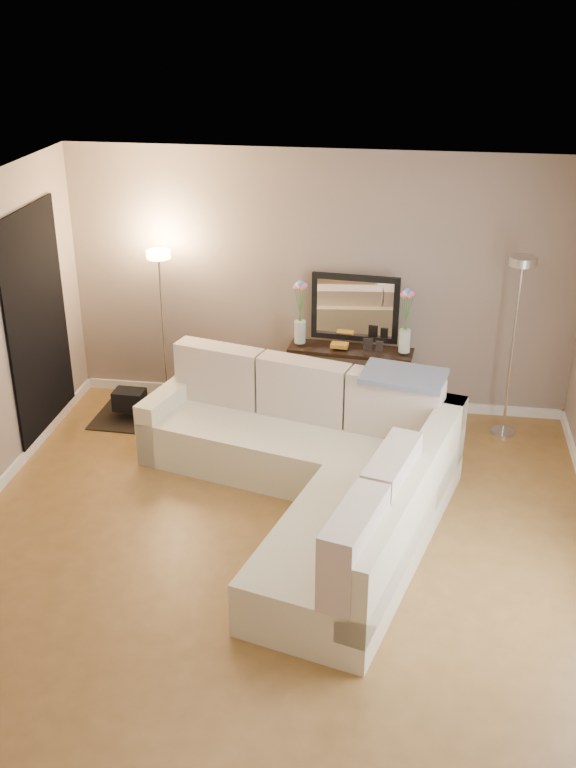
# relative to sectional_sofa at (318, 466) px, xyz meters

# --- Properties ---
(floor) EXTENTS (5.00, 5.50, 0.01)m
(floor) POSITION_rel_sectional_sofa_xyz_m (-0.25, -0.83, -0.36)
(floor) COLOR olive
(floor) RESTS_ON ground
(ceiling) EXTENTS (5.00, 5.50, 0.01)m
(ceiling) POSITION_rel_sectional_sofa_xyz_m (-0.25, -0.83, 2.25)
(ceiling) COLOR white
(ceiling) RESTS_ON ground
(wall_back) EXTENTS (5.00, 0.02, 2.60)m
(wall_back) POSITION_rel_sectional_sofa_xyz_m (-0.25, 1.93, 0.94)
(wall_back) COLOR gray
(wall_back) RESTS_ON ground
(wall_front) EXTENTS (5.00, 0.02, 2.60)m
(wall_front) POSITION_rel_sectional_sofa_xyz_m (-0.25, -3.59, 0.94)
(wall_front) COLOR gray
(wall_front) RESTS_ON ground
(baseboard_back) EXTENTS (5.00, 0.03, 0.10)m
(baseboard_back) POSITION_rel_sectional_sofa_xyz_m (-0.25, 1.90, -0.31)
(baseboard_back) COLOR white
(baseboard_back) RESTS_ON ground
(doorway) EXTENTS (0.02, 1.20, 2.20)m
(doorway) POSITION_rel_sectional_sofa_xyz_m (-2.73, 0.87, 0.74)
(doorway) COLOR black
(doorway) RESTS_ON ground
(sectional_sofa) EXTENTS (2.90, 3.24, 0.97)m
(sectional_sofa) POSITION_rel_sectional_sofa_xyz_m (0.00, 0.00, 0.00)
(sectional_sofa) COLOR #EEE8C0
(sectional_sofa) RESTS_ON floor
(throw_blanket) EXTENTS (0.76, 0.54, 0.09)m
(throw_blanket) POSITION_rel_sectional_sofa_xyz_m (0.65, 0.53, 0.62)
(throw_blanket) COLOR slate
(throw_blanket) RESTS_ON sectional_sofa
(console_table) EXTENTS (1.23, 0.42, 0.74)m
(console_table) POSITION_rel_sectional_sofa_xyz_m (0.04, 1.62, 0.06)
(console_table) COLOR black
(console_table) RESTS_ON floor
(leaning_mirror) EXTENTS (0.86, 0.10, 0.67)m
(leaning_mirror) POSITION_rel_sectional_sofa_xyz_m (0.13, 1.77, 0.75)
(leaning_mirror) COLOR black
(leaning_mirror) RESTS_ON console_table
(table_decor) EXTENTS (0.51, 0.12, 0.12)m
(table_decor) POSITION_rel_sectional_sofa_xyz_m (0.11, 1.58, 0.44)
(table_decor) COLOR orange
(table_decor) RESTS_ON console_table
(flower_vase_left) EXTENTS (0.14, 0.12, 0.64)m
(flower_vase_left) POSITION_rel_sectional_sofa_xyz_m (-0.39, 1.65, 0.68)
(flower_vase_left) COLOR silver
(flower_vase_left) RESTS_ON console_table
(flower_vase_right) EXTENTS (0.14, 0.12, 0.64)m
(flower_vase_right) POSITION_rel_sectional_sofa_xyz_m (0.63, 1.57, 0.68)
(flower_vase_right) COLOR silver
(flower_vase_right) RESTS_ON console_table
(floor_lamp_lit) EXTENTS (0.24, 0.24, 1.64)m
(floor_lamp_lit) POSITION_rel_sectional_sofa_xyz_m (-1.77, 1.63, 0.80)
(floor_lamp_lit) COLOR silver
(floor_lamp_lit) RESTS_ON floor
(floor_lamp_unlit) EXTENTS (0.31, 0.31, 1.77)m
(floor_lamp_unlit) POSITION_rel_sectional_sofa_xyz_m (1.63, 1.50, 0.89)
(floor_lamp_unlit) COLOR silver
(floor_lamp_unlit) RESTS_ON floor
(charcoal_rug) EXTENTS (1.09, 0.83, 0.01)m
(charcoal_rug) POSITION_rel_sectional_sofa_xyz_m (-1.87, 1.32, -0.35)
(charcoal_rug) COLOR black
(charcoal_rug) RESTS_ON floor
(black_bag) EXTENTS (0.31, 0.22, 0.20)m
(black_bag) POSITION_rel_sectional_sofa_xyz_m (-2.05, 1.25, -0.15)
(black_bag) COLOR black
(black_bag) RESTS_ON charcoal_rug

